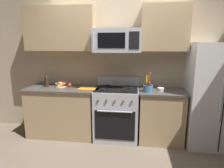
{
  "coord_description": "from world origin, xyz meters",
  "views": [
    {
      "loc": [
        0.33,
        -2.58,
        1.69
      ],
      "look_at": [
        -0.07,
        0.51,
        1.03
      ],
      "focal_mm": 30.37,
      "sensor_mm": 36.0,
      "label": 1
    }
  ],
  "objects_px": {
    "fruit_basket": "(61,85)",
    "prep_bowl": "(161,89)",
    "microwave": "(117,41)",
    "cutting_board": "(89,89)",
    "bottle_soy": "(47,81)",
    "refrigerator": "(215,96)",
    "utensil_crock": "(148,88)",
    "apple_loose": "(70,85)",
    "range_oven": "(117,113)"
  },
  "relations": [
    {
      "from": "refrigerator",
      "to": "microwave",
      "type": "height_order",
      "value": "microwave"
    },
    {
      "from": "utensil_crock",
      "to": "prep_bowl",
      "type": "distance_m",
      "value": 0.27
    },
    {
      "from": "microwave",
      "to": "cutting_board",
      "type": "height_order",
      "value": "microwave"
    },
    {
      "from": "microwave",
      "to": "bottle_soy",
      "type": "distance_m",
      "value": 1.5
    },
    {
      "from": "utensil_crock",
      "to": "fruit_basket",
      "type": "bearing_deg",
      "value": 173.68
    },
    {
      "from": "fruit_basket",
      "to": "prep_bowl",
      "type": "distance_m",
      "value": 1.81
    },
    {
      "from": "prep_bowl",
      "to": "range_oven",
      "type": "bearing_deg",
      "value": -177.21
    },
    {
      "from": "fruit_basket",
      "to": "refrigerator",
      "type": "bearing_deg",
      "value": -1.98
    },
    {
      "from": "refrigerator",
      "to": "bottle_soy",
      "type": "distance_m",
      "value": 2.95
    },
    {
      "from": "cutting_board",
      "to": "prep_bowl",
      "type": "xyz_separation_m",
      "value": [
        1.25,
        0.08,
        0.02
      ]
    },
    {
      "from": "range_oven",
      "to": "fruit_basket",
      "type": "relative_size",
      "value": 5.6
    },
    {
      "from": "apple_loose",
      "to": "microwave",
      "type": "bearing_deg",
      "value": -3.0
    },
    {
      "from": "refrigerator",
      "to": "cutting_board",
      "type": "height_order",
      "value": "refrigerator"
    },
    {
      "from": "refrigerator",
      "to": "prep_bowl",
      "type": "distance_m",
      "value": 0.87
    },
    {
      "from": "microwave",
      "to": "range_oven",
      "type": "bearing_deg",
      "value": -90.0
    },
    {
      "from": "microwave",
      "to": "prep_bowl",
      "type": "xyz_separation_m",
      "value": [
        0.76,
        0.01,
        -0.81
      ]
    },
    {
      "from": "range_oven",
      "to": "apple_loose",
      "type": "distance_m",
      "value": 1.0
    },
    {
      "from": "refrigerator",
      "to": "bottle_soy",
      "type": "relative_size",
      "value": 6.87
    },
    {
      "from": "utensil_crock",
      "to": "cutting_board",
      "type": "distance_m",
      "value": 1.02
    },
    {
      "from": "microwave",
      "to": "cutting_board",
      "type": "xyz_separation_m",
      "value": [
        -0.49,
        -0.07,
        -0.83
      ]
    },
    {
      "from": "microwave",
      "to": "cutting_board",
      "type": "distance_m",
      "value": 0.96
    },
    {
      "from": "fruit_basket",
      "to": "bottle_soy",
      "type": "height_order",
      "value": "bottle_soy"
    },
    {
      "from": "prep_bowl",
      "to": "cutting_board",
      "type": "bearing_deg",
      "value": -176.28
    },
    {
      "from": "apple_loose",
      "to": "cutting_board",
      "type": "distance_m",
      "value": 0.41
    },
    {
      "from": "range_oven",
      "to": "microwave",
      "type": "bearing_deg",
      "value": 90.0
    },
    {
      "from": "cutting_board",
      "to": "fruit_basket",
      "type": "bearing_deg",
      "value": 168.03
    },
    {
      "from": "utensil_crock",
      "to": "cutting_board",
      "type": "bearing_deg",
      "value": 176.88
    },
    {
      "from": "refrigerator",
      "to": "prep_bowl",
      "type": "relative_size",
      "value": 14.54
    },
    {
      "from": "apple_loose",
      "to": "prep_bowl",
      "type": "height_order",
      "value": "apple_loose"
    },
    {
      "from": "fruit_basket",
      "to": "utensil_crock",
      "type": "bearing_deg",
      "value": -6.32
    },
    {
      "from": "range_oven",
      "to": "utensil_crock",
      "type": "height_order",
      "value": "utensil_crock"
    },
    {
      "from": "fruit_basket",
      "to": "prep_bowl",
      "type": "relative_size",
      "value": 1.65
    },
    {
      "from": "bottle_soy",
      "to": "refrigerator",
      "type": "bearing_deg",
      "value": -1.37
    },
    {
      "from": "microwave",
      "to": "fruit_basket",
      "type": "height_order",
      "value": "microwave"
    },
    {
      "from": "range_oven",
      "to": "fruit_basket",
      "type": "height_order",
      "value": "range_oven"
    },
    {
      "from": "apple_loose",
      "to": "bottle_soy",
      "type": "xyz_separation_m",
      "value": [
        -0.43,
        -0.02,
        0.08
      ]
    },
    {
      "from": "prep_bowl",
      "to": "bottle_soy",
      "type": "bearing_deg",
      "value": 179.55
    },
    {
      "from": "bottle_soy",
      "to": "microwave",
      "type": "bearing_deg",
      "value": -1.22
    },
    {
      "from": "apple_loose",
      "to": "cutting_board",
      "type": "relative_size",
      "value": 0.2
    },
    {
      "from": "refrigerator",
      "to": "bottle_soy",
      "type": "bearing_deg",
      "value": 178.63
    },
    {
      "from": "utensil_crock",
      "to": "cutting_board",
      "type": "xyz_separation_m",
      "value": [
        -1.01,
        0.06,
        -0.06
      ]
    },
    {
      "from": "range_oven",
      "to": "prep_bowl",
      "type": "xyz_separation_m",
      "value": [
        0.76,
        0.04,
        0.46
      ]
    },
    {
      "from": "refrigerator",
      "to": "apple_loose",
      "type": "relative_size",
      "value": 23.17
    },
    {
      "from": "cutting_board",
      "to": "bottle_soy",
      "type": "relative_size",
      "value": 1.46
    },
    {
      "from": "refrigerator",
      "to": "microwave",
      "type": "bearing_deg",
      "value": 178.5
    },
    {
      "from": "bottle_soy",
      "to": "prep_bowl",
      "type": "bearing_deg",
      "value": -0.45
    },
    {
      "from": "refrigerator",
      "to": "microwave",
      "type": "relative_size",
      "value": 2.16
    },
    {
      "from": "refrigerator",
      "to": "fruit_basket",
      "type": "bearing_deg",
      "value": 178.02
    },
    {
      "from": "range_oven",
      "to": "utensil_crock",
      "type": "bearing_deg",
      "value": -10.64
    },
    {
      "from": "range_oven",
      "to": "cutting_board",
      "type": "xyz_separation_m",
      "value": [
        -0.49,
        -0.04,
        0.44
      ]
    }
  ]
}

